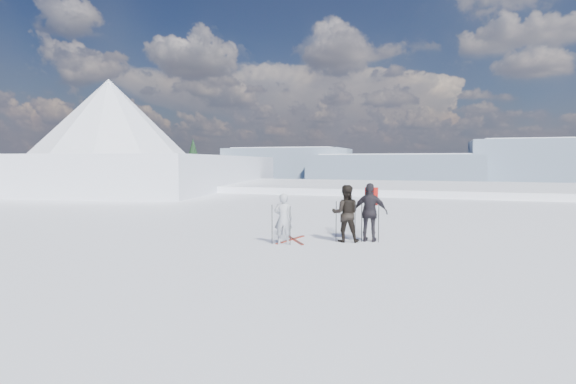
% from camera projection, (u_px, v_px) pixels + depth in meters
% --- Properties ---
extents(lake_basin, '(820.00, 820.00, 71.62)m').
position_uv_depth(lake_basin, '(414.00, 265.00, 38.89)').
color(lake_basin, white).
rests_on(lake_basin, ground).
extents(far_mountain_range, '(770.00, 110.00, 53.00)m').
position_uv_depth(far_mountain_range, '(470.00, 171.00, 430.83)').
color(far_mountain_range, slate).
rests_on(far_mountain_range, ground).
extents(near_ridge, '(31.37, 35.68, 25.62)m').
position_uv_depth(near_ridge, '(149.00, 219.00, 46.56)').
color(near_ridge, white).
rests_on(near_ridge, ground).
extents(skier_grey, '(0.62, 0.45, 1.56)m').
position_uv_depth(skier_grey, '(283.00, 219.00, 13.64)').
color(skier_grey, '#9CA1AB').
rests_on(skier_grey, ground).
extents(skier_dark, '(1.00, 0.85, 1.79)m').
position_uv_depth(skier_dark, '(346.00, 213.00, 14.06)').
color(skier_dark, black).
rests_on(skier_dark, ground).
extents(skier_pack, '(1.09, 0.46, 1.85)m').
position_uv_depth(skier_pack, '(370.00, 212.00, 14.08)').
color(skier_pack, black).
rests_on(skier_pack, ground).
extents(backpack, '(0.40, 0.22, 0.56)m').
position_uv_depth(backpack, '(372.00, 174.00, 14.24)').
color(backpack, red).
rests_on(backpack, skier_pack).
extents(ski_poles, '(3.07, 1.38, 1.31)m').
position_uv_depth(ski_poles, '(334.00, 223.00, 13.87)').
color(ski_poles, black).
rests_on(ski_poles, ground).
extents(skis_loose, '(1.03, 1.68, 0.03)m').
position_uv_depth(skis_loose, '(293.00, 240.00, 14.37)').
color(skis_loose, black).
rests_on(skis_loose, ground).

